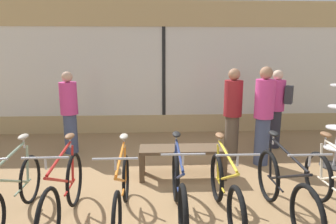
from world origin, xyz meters
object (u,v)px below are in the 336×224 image
at_px(customer_near_bench, 277,106).
at_px(display_bench, 182,153).
at_px(bicycle_center_left, 122,192).
at_px(bicycle_center, 179,191).
at_px(bicycle_left, 63,194).
at_px(customer_near_rack, 264,114).
at_px(customer_by_window, 69,111).
at_px(customer_mid_floor, 233,112).
at_px(bicycle_right, 284,191).
at_px(bicycle_center_right, 225,191).
at_px(bicycle_far_left, 13,194).

bearing_deg(customer_near_bench, display_bench, -146.34).
xyz_separation_m(bicycle_center_left, bicycle_center, (0.69, -0.00, 0.01)).
height_order(bicycle_left, bicycle_center_left, bicycle_left).
bearing_deg(customer_near_rack, bicycle_center, -133.56).
distance_m(customer_by_window, customer_mid_floor, 3.20).
bearing_deg(customer_by_window, bicycle_center, -52.36).
relative_size(customer_near_rack, customer_by_window, 1.08).
relative_size(bicycle_right, display_bench, 1.27).
xyz_separation_m(bicycle_left, display_bench, (1.54, 1.32, 0.01)).
xyz_separation_m(bicycle_right, customer_near_rack, (0.38, 1.84, 0.55)).
xyz_separation_m(bicycle_center_left, customer_near_rack, (2.36, 1.75, 0.57)).
bearing_deg(bicycle_center, customer_near_rack, 46.44).
xyz_separation_m(bicycle_center_left, bicycle_center_right, (1.26, -0.02, -0.01)).
height_order(bicycle_left, display_bench, bicycle_left).
bearing_deg(customer_by_window, customer_near_rack, -12.47).
bearing_deg(customer_by_window, bicycle_center_right, -45.37).
distance_m(bicycle_center, customer_by_window, 3.27).
distance_m(display_bench, customer_mid_floor, 1.39).
bearing_deg(customer_mid_floor, bicycle_center, -120.00).
xyz_separation_m(customer_mid_floor, customer_near_bench, (1.11, 0.62, -0.02)).
height_order(bicycle_left, customer_by_window, customer_by_window).
relative_size(bicycle_center_left, customer_by_window, 1.04).
bearing_deg(customer_near_rack, bicycle_far_left, -154.85).
bearing_deg(bicycle_left, bicycle_right, -0.67).
distance_m(bicycle_center_right, customer_near_rack, 2.16).
xyz_separation_m(customer_by_window, customer_near_bench, (4.27, 0.12, 0.03)).
bearing_deg(customer_near_rack, display_bench, -162.01).
bearing_deg(customer_mid_floor, bicycle_far_left, -147.53).
height_order(bicycle_center_left, customer_near_bench, customer_near_bench).
relative_size(bicycle_left, bicycle_center_left, 1.02).
distance_m(bicycle_center_right, customer_near_bench, 3.25).
height_order(bicycle_left, customer_mid_floor, customer_mid_floor).
bearing_deg(customer_near_bench, bicycle_left, -143.25).
bearing_deg(display_bench, bicycle_center_right, -72.61).
relative_size(bicycle_right, customer_near_bench, 1.07).
distance_m(bicycle_center_left, bicycle_center, 0.69).
xyz_separation_m(bicycle_left, customer_near_rack, (3.04, 1.81, 0.54)).
bearing_deg(bicycle_far_left, bicycle_left, -8.10).
xyz_separation_m(bicycle_center_left, customer_by_window, (-1.28, 2.56, 0.49)).
height_order(bicycle_far_left, display_bench, bicycle_far_left).
bearing_deg(customer_near_bench, customer_near_rack, -124.06).
bearing_deg(customer_mid_floor, bicycle_right, -87.52).
height_order(bicycle_left, bicycle_center_right, bicycle_left).
relative_size(bicycle_center_left, display_bench, 1.22).
distance_m(bicycle_far_left, bicycle_left, 0.63).
relative_size(bicycle_left, display_bench, 1.24).
xyz_separation_m(display_bench, customer_by_window, (-2.14, 1.29, 0.46)).
xyz_separation_m(bicycle_center, customer_near_bench, (2.29, 2.68, 0.51)).
relative_size(bicycle_far_left, bicycle_right, 0.97).
relative_size(bicycle_center_right, customer_mid_floor, 0.96).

